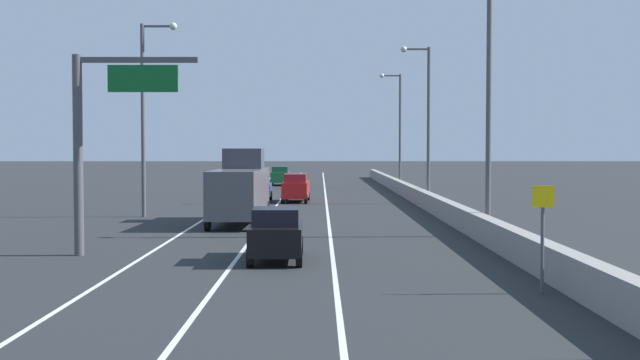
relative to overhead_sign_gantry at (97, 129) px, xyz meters
The scene contains 17 objects.
ground_plane 41.74m from the overhead_sign_gantry, 79.92° to the left, with size 320.00×320.00×0.00m, color #26282B.
lane_stripe_left 32.23m from the overhead_sign_gantry, 86.84° to the left, with size 0.16×130.00×0.00m, color silver.
lane_stripe_center 32.61m from the overhead_sign_gantry, 80.62° to the left, with size 0.16×130.00×0.00m, color silver.
lane_stripe_right 33.36m from the overhead_sign_gantry, 74.62° to the left, with size 0.16×130.00×0.00m, color silver.
jersey_barrier_right 23.15m from the overhead_sign_gantry, 47.67° to the left, with size 0.60×120.00×1.10m, color gray.
overhead_sign_gantry is the anchor object (origin of this frame).
speed_advisory_sign 16.63m from the overhead_sign_gantry, 28.11° to the right, with size 0.60×0.11×3.00m.
lamp_post_right_second 16.95m from the overhead_sign_gantry, 21.71° to the left, with size 2.14×0.44×11.26m.
lamp_post_right_third 31.34m from the overhead_sign_gantry, 59.63° to the left, with size 2.14×0.44×11.26m.
lamp_post_right_fourth 50.38m from the overhead_sign_gantry, 71.59° to the left, with size 2.14×0.44×11.26m.
lamp_post_left_mid 16.57m from the overhead_sign_gantry, 96.11° to the left, with size 2.14×0.44×11.26m.
car_black_0 7.83m from the overhead_sign_gantry, 11.30° to the right, with size 1.93×4.23×1.91m.
car_red_1 29.82m from the overhead_sign_gantry, 77.31° to the left, with size 2.01×4.69×2.10m.
car_green_2 54.74m from the overhead_sign_gantry, 85.78° to the left, with size 2.06×4.73×2.03m.
car_blue_3 29.40m from the overhead_sign_gantry, 82.82° to the left, with size 1.92×4.70×1.92m.
car_white_4 66.23m from the overhead_sign_gantry, 89.55° to the left, with size 1.93×4.60×2.06m.
box_truck 13.15m from the overhead_sign_gantry, 71.59° to the left, with size 2.66×8.28×3.99m.
Camera 1 is at (1.03, -6.15, 4.05)m, focal length 44.17 mm.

